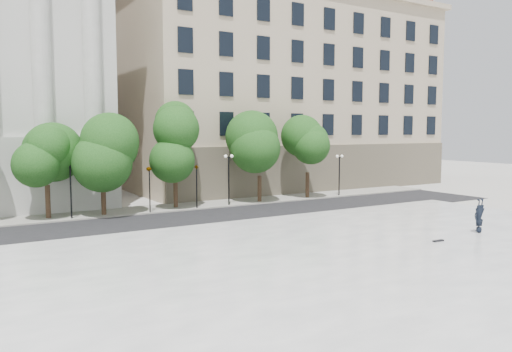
{
  "coord_description": "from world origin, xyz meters",
  "views": [
    {
      "loc": [
        -13.61,
        -14.93,
        6.43
      ],
      "look_at": [
        1.51,
        10.0,
        3.8
      ],
      "focal_mm": 35.0,
      "sensor_mm": 36.0,
      "label": 1
    }
  ],
  "objects_px": {
    "traffic_light_west": "(149,166)",
    "traffic_light_east": "(196,166)",
    "skateboard": "(438,241)",
    "person_lying": "(479,228)"
  },
  "relations": [
    {
      "from": "traffic_light_west",
      "to": "person_lying",
      "type": "height_order",
      "value": "traffic_light_west"
    },
    {
      "from": "person_lying",
      "to": "skateboard",
      "type": "bearing_deg",
      "value": -175.2
    },
    {
      "from": "traffic_light_west",
      "to": "skateboard",
      "type": "xyz_separation_m",
      "value": [
        9.4,
        -19.58,
        -3.21
      ]
    },
    {
      "from": "skateboard",
      "to": "person_lying",
      "type": "bearing_deg",
      "value": 8.09
    },
    {
      "from": "traffic_light_west",
      "to": "person_lying",
      "type": "relative_size",
      "value": 2.09
    },
    {
      "from": "traffic_light_west",
      "to": "skateboard",
      "type": "bearing_deg",
      "value": -64.35
    },
    {
      "from": "traffic_light_west",
      "to": "person_lying",
      "type": "xyz_separation_m",
      "value": [
        13.4,
        -19.25,
        -2.97
      ]
    },
    {
      "from": "traffic_light_west",
      "to": "traffic_light_east",
      "type": "distance_m",
      "value": 3.99
    },
    {
      "from": "person_lying",
      "to": "skateboard",
      "type": "relative_size",
      "value": 2.75
    },
    {
      "from": "traffic_light_east",
      "to": "skateboard",
      "type": "relative_size",
      "value": 5.65
    }
  ]
}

